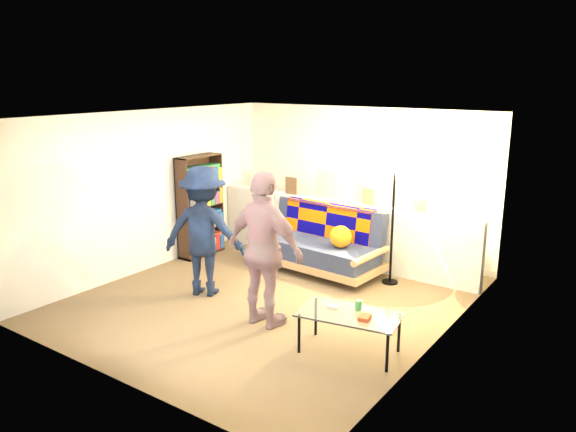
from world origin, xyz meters
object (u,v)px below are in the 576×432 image
object	(u,v)px
bookshelf	(200,209)
person_right	(265,250)
futon_sofa	(319,244)
coffee_table	(350,316)
floor_lamp	(394,202)
person_left	(204,231)

from	to	relation	value
bookshelf	person_right	distance (m)	2.95
futon_sofa	bookshelf	xyz separation A→B (m)	(-1.99, -0.48, 0.36)
coffee_table	floor_lamp	world-z (taller)	floor_lamp
person_left	coffee_table	bearing A→B (deg)	149.24
person_left	floor_lamp	bearing A→B (deg)	-158.33
person_left	person_right	xyz separation A→B (m)	(1.27, -0.33, 0.05)
futon_sofa	person_right	xyz separation A→B (m)	(0.51, -2.03, 0.52)
floor_lamp	person_left	size ratio (longest dim) A/B	0.95
futon_sofa	bookshelf	size ratio (longest dim) A/B	1.27
futon_sofa	floor_lamp	size ratio (longest dim) A/B	1.26
coffee_table	person_left	size ratio (longest dim) A/B	0.66
coffee_table	person_left	xyz separation A→B (m)	(-2.42, 0.36, 0.45)
person_left	futon_sofa	bearing A→B (deg)	-136.22
person_left	bookshelf	bearing A→B (deg)	-66.96
futon_sofa	floor_lamp	world-z (taller)	floor_lamp
bookshelf	person_left	size ratio (longest dim) A/B	0.94
floor_lamp	person_right	world-z (taller)	person_right
person_left	person_right	world-z (taller)	person_right
bookshelf	coffee_table	world-z (taller)	bookshelf
bookshelf	person_right	size ratio (longest dim) A/B	0.89
futon_sofa	person_right	world-z (taller)	person_right
coffee_table	person_left	bearing A→B (deg)	171.47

